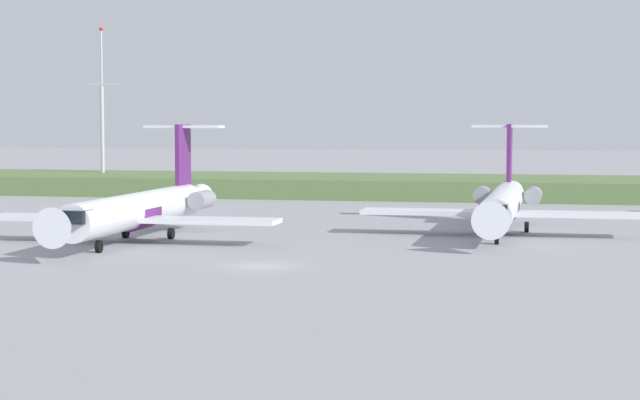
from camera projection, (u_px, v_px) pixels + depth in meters
ground_plane at (347, 224)px, 103.26m from camera, size 500.00×500.00×0.00m
grass_berm at (406, 186)px, 140.97m from camera, size 320.00×20.00×2.34m
regional_jet_second at (140, 208)px, 88.92m from camera, size 22.81×31.00×9.00m
regional_jet_third at (503, 203)px, 94.38m from camera, size 22.81×31.00×9.00m
antenna_mast at (102, 123)px, 152.12m from camera, size 4.40×0.50×21.54m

